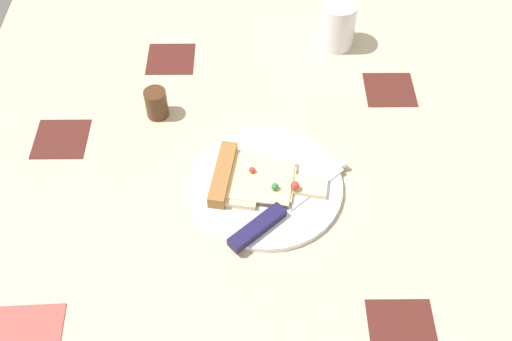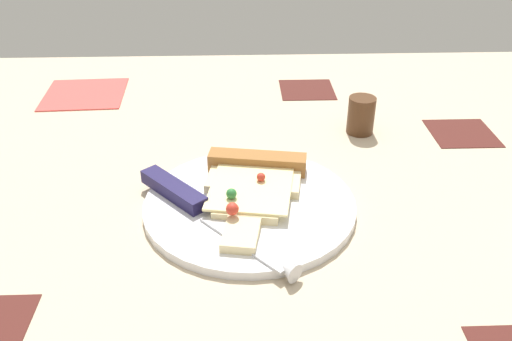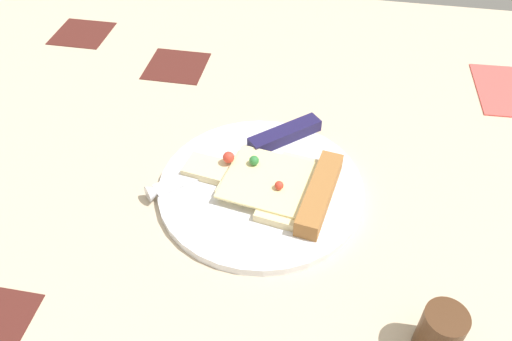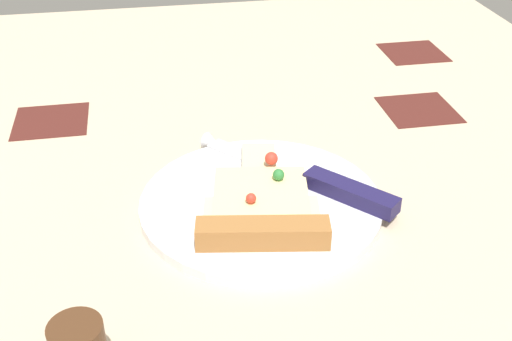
# 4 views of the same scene
# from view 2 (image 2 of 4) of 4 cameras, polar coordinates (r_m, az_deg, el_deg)

# --- Properties ---
(ground_plane) EXTENTS (1.20, 1.20, 0.03)m
(ground_plane) POSITION_cam_2_polar(r_m,az_deg,el_deg) (0.59, 6.54, -8.86)
(ground_plane) COLOR #C6B293
(ground_plane) RESTS_ON ground
(plate) EXTENTS (0.24, 0.24, 0.01)m
(plate) POSITION_cam_2_polar(r_m,az_deg,el_deg) (0.62, -0.67, -3.64)
(plate) COLOR silver
(plate) RESTS_ON ground_plane
(pizza_slice) EXTENTS (0.18, 0.13, 0.03)m
(pizza_slice) POSITION_cam_2_polar(r_m,az_deg,el_deg) (0.64, -0.39, -1.38)
(pizza_slice) COLOR beige
(pizza_slice) RESTS_ON plate
(knife) EXTENTS (0.19, 0.18, 0.02)m
(knife) POSITION_cam_2_polar(r_m,az_deg,el_deg) (0.60, -6.04, -3.84)
(knife) COLOR silver
(knife) RESTS_ON plate
(pepper_shaker) EXTENTS (0.04, 0.04, 0.05)m
(pepper_shaker) POSITION_cam_2_polar(r_m,az_deg,el_deg) (0.79, 10.94, 5.71)
(pepper_shaker) COLOR #4C2D19
(pepper_shaker) RESTS_ON ground_plane
(napkin) EXTENTS (0.14, 0.14, 0.00)m
(napkin) POSITION_cam_2_polar(r_m,az_deg,el_deg) (0.96, -17.50, 7.71)
(napkin) COLOR #E54C47
(napkin) RESTS_ON ground_plane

